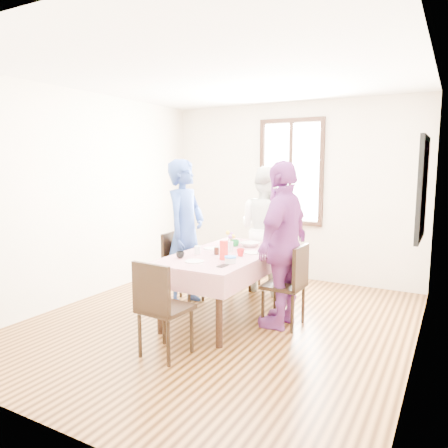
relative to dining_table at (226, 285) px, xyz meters
The scene contains 31 objects.
ground 0.43m from the dining_table, 80.17° to the right, with size 4.50×4.50×0.00m, color black.
back_wall 2.26m from the dining_table, 88.98° to the left, with size 4.00×4.00×0.00m, color beige.
right_wall 2.27m from the dining_table, ahead, with size 4.50×4.50×0.00m, color beige.
window_frame 2.39m from the dining_table, 88.97° to the left, with size 1.02×0.06×1.62m, color black.
window_pane 2.40m from the dining_table, 88.97° to the left, with size 0.90×0.02×1.50m, color white.
art_poster 2.34m from the dining_table, ahead, with size 0.04×0.76×0.96m, color red.
dining_table is the anchor object (origin of this frame).
tablecloth 0.38m from the dining_table, 116.57° to the right, with size 0.95×1.83×0.01m, color #630013.
chair_left 0.71m from the dining_table, 166.98° to the left, with size 0.42×0.42×0.91m, color black.
chair_right 0.70m from the dining_table, ahead, with size 0.42×0.42×0.91m, color black.
chair_far 1.18m from the dining_table, 90.00° to the left, with size 0.42×0.42×0.91m, color black.
chair_near 1.18m from the dining_table, 90.00° to the right, with size 0.42×0.42×0.91m, color black.
person_left 0.88m from the dining_table, 166.64° to the left, with size 0.67×0.44×1.83m, color navy.
person_far 1.25m from the dining_table, 90.00° to the left, with size 0.85×0.66×1.74m, color white.
person_right 0.86m from the dining_table, ahead, with size 1.06×0.44×1.81m, color #7B337E.
mug_black 0.72m from the dining_table, 120.28° to the right, with size 0.09×0.09×0.07m, color black.
mug_flag 0.50m from the dining_table, 22.92° to the right, with size 0.09×0.09×0.08m, color red.
mug_green 0.58m from the dining_table, 101.86° to the left, with size 0.10×0.10×0.08m, color #0C7226.
serving_bowl 0.62m from the dining_table, 78.10° to the left, with size 0.22×0.22×0.05m, color white.
juice_carton 0.62m from the dining_table, 65.21° to the right, with size 0.07×0.07×0.21m, color red.
butter_tub 0.67m from the dining_table, 56.60° to the right, with size 0.12×0.12×0.06m, color white.
jam_jar 0.46m from the dining_table, 104.98° to the right, with size 0.06×0.06×0.08m, color black.
drinking_glass 0.55m from the dining_table, 134.48° to the right, with size 0.07×0.07×0.09m, color silver.
smartphone 0.77m from the dining_table, 64.38° to the right, with size 0.07×0.14×0.01m, color black.
flower_vase 0.45m from the dining_table, 75.35° to the left, with size 0.06×0.06×0.12m, color silver.
plate_left 0.48m from the dining_table, 157.29° to the left, with size 0.20×0.20×0.01m, color white.
plate_right 0.50m from the dining_table, 22.09° to the left, with size 0.20×0.20×0.01m, color white.
plate_far 0.79m from the dining_table, 89.69° to the left, with size 0.20×0.20×0.01m, color white.
plate_near 0.70m from the dining_table, 96.07° to the right, with size 0.20×0.20×0.01m, color white.
butter_lid 0.70m from the dining_table, 56.60° to the right, with size 0.12×0.12×0.01m, color blue.
flower_bunch 0.56m from the dining_table, 75.35° to the left, with size 0.09×0.09×0.10m, color yellow, non-canonical shape.
Camera 1 is at (2.26, -4.01, 1.77)m, focal length 34.00 mm.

